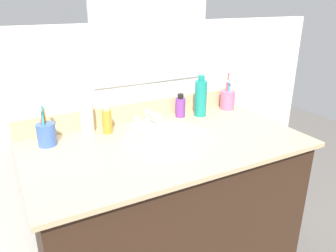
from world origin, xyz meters
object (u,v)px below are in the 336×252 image
at_px(faucet, 148,120).
at_px(bottle_lotion_white, 87,116).
at_px(bottle_oil_amber, 107,121).
at_px(bottle_mouthwash_teal, 201,98).
at_px(cup_blue_plastic, 46,134).
at_px(cup_pink, 228,99).
at_px(bottle_cream_purple, 180,107).

height_order(faucet, bottle_lotion_white, bottle_lotion_white).
height_order(faucet, bottle_oil_amber, bottle_oil_amber).
height_order(bottle_lotion_white, bottle_mouthwash_teal, bottle_mouthwash_teal).
distance_m(bottle_mouthwash_teal, cup_blue_plastic, 0.75).
distance_m(faucet, cup_blue_plastic, 0.46).
xyz_separation_m(faucet, bottle_lotion_white, (-0.27, 0.05, 0.05)).
height_order(faucet, bottle_mouthwash_teal, bottle_mouthwash_teal).
relative_size(bottle_lotion_white, bottle_mouthwash_teal, 0.85).
bearing_deg(cup_pink, bottle_oil_amber, -178.10).
xyz_separation_m(bottle_cream_purple, cup_blue_plastic, (-0.65, -0.04, -0.00)).
bearing_deg(bottle_lotion_white, cup_pink, -1.81).
xyz_separation_m(faucet, bottle_cream_purple, (0.20, 0.04, 0.02)).
xyz_separation_m(bottle_cream_purple, cup_pink, (0.29, -0.01, 0.00)).
xyz_separation_m(faucet, bottle_oil_amber, (-0.20, 0.01, 0.03)).
bearing_deg(faucet, bottle_mouthwash_teal, 1.06).
bearing_deg(faucet, bottle_lotion_white, 169.27).
height_order(bottle_cream_purple, bottle_oil_amber, bottle_oil_amber).
relative_size(bottle_lotion_white, cup_blue_plastic, 1.04).
bearing_deg(bottle_lotion_white, cup_blue_plastic, -162.54).
xyz_separation_m(bottle_mouthwash_teal, bottle_oil_amber, (-0.49, -0.00, -0.04)).
bearing_deg(cup_pink, cup_blue_plastic, -177.95).
xyz_separation_m(bottle_lotion_white, bottle_mouthwash_teal, (0.57, -0.05, 0.02)).
xyz_separation_m(bottle_cream_purple, bottle_oil_amber, (-0.39, -0.03, 0.00)).
relative_size(cup_blue_plastic, cup_pink, 0.86).
distance_m(bottle_mouthwash_teal, bottle_oil_amber, 0.49).
xyz_separation_m(bottle_mouthwash_teal, bottle_cream_purple, (-0.10, 0.03, -0.04)).
xyz_separation_m(faucet, cup_pink, (0.48, 0.03, 0.03)).
distance_m(bottle_cream_purple, cup_blue_plastic, 0.65).
bearing_deg(faucet, cup_blue_plastic, -179.30).
xyz_separation_m(bottle_mouthwash_teal, cup_blue_plastic, (-0.75, -0.01, -0.04)).
bearing_deg(bottle_lotion_white, bottle_oil_amber, -31.47).
height_order(bottle_cream_purple, cup_pink, cup_pink).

